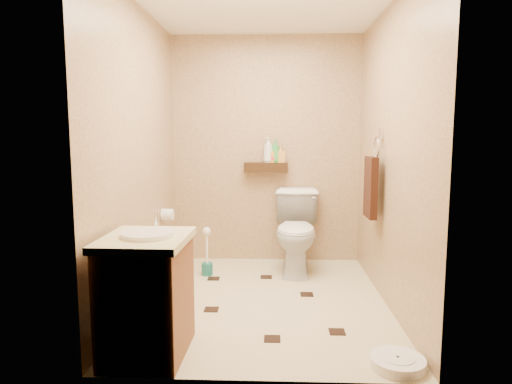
{
  "coord_description": "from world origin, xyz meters",
  "views": [
    {
      "loc": [
        0.08,
        -3.64,
        1.37
      ],
      "look_at": [
        -0.07,
        0.25,
        0.87
      ],
      "focal_mm": 32.0,
      "sensor_mm": 36.0,
      "label": 1
    }
  ],
  "objects": [
    {
      "name": "ground",
      "position": [
        0.0,
        0.0,
        0.0
      ],
      "size": [
        2.5,
        2.5,
        0.0
      ],
      "primitive_type": "plane",
      "color": "beige",
      "rests_on": "ground"
    },
    {
      "name": "wall_back",
      "position": [
        0.0,
        1.25,
        1.2
      ],
      "size": [
        2.0,
        0.04,
        2.4
      ],
      "primitive_type": "cube",
      "color": "tan",
      "rests_on": "ground"
    },
    {
      "name": "wall_front",
      "position": [
        0.0,
        -1.25,
        1.2
      ],
      "size": [
        2.0,
        0.04,
        2.4
      ],
      "primitive_type": "cube",
      "color": "tan",
      "rests_on": "ground"
    },
    {
      "name": "wall_left",
      "position": [
        -1.0,
        0.0,
        1.2
      ],
      "size": [
        0.04,
        2.5,
        2.4
      ],
      "primitive_type": "cube",
      "color": "tan",
      "rests_on": "ground"
    },
    {
      "name": "wall_right",
      "position": [
        1.0,
        0.0,
        1.2
      ],
      "size": [
        0.04,
        2.5,
        2.4
      ],
      "primitive_type": "cube",
      "color": "tan",
      "rests_on": "ground"
    },
    {
      "name": "wall_shelf",
      "position": [
        0.0,
        1.17,
        1.02
      ],
      "size": [
        0.46,
        0.14,
        0.1
      ],
      "primitive_type": "cube",
      "color": "#38230F",
      "rests_on": "wall_back"
    },
    {
      "name": "floor_accents",
      "position": [
        0.02,
        -0.04,
        0.0
      ],
      "size": [
        1.12,
        1.44,
        0.01
      ],
      "color": "black",
      "rests_on": "ground"
    },
    {
      "name": "toilet",
      "position": [
        0.32,
        0.83,
        0.4
      ],
      "size": [
        0.49,
        0.81,
        0.8
      ],
      "primitive_type": "imported",
      "rotation": [
        0.0,
        0.0,
        -0.05
      ],
      "color": "white",
      "rests_on": "ground"
    },
    {
      "name": "vanity",
      "position": [
        -0.7,
        -0.95,
        0.39
      ],
      "size": [
        0.53,
        0.63,
        0.87
      ],
      "rotation": [
        0.0,
        0.0,
        -0.03
      ],
      "color": "brown",
      "rests_on": "ground"
    },
    {
      "name": "bathroom_scale",
      "position": [
        0.82,
        -1.07,
        0.03
      ],
      "size": [
        0.39,
        0.39,
        0.07
      ],
      "rotation": [
        0.0,
        0.0,
        0.23
      ],
      "color": "white",
      "rests_on": "ground"
    },
    {
      "name": "toilet_brush",
      "position": [
        -0.56,
        0.66,
        0.17
      ],
      "size": [
        0.11,
        0.11,
        0.48
      ],
      "color": "#196762",
      "rests_on": "ground"
    },
    {
      "name": "towel_ring",
      "position": [
        0.91,
        0.25,
        0.95
      ],
      "size": [
        0.12,
        0.3,
        0.76
      ],
      "color": "silver",
      "rests_on": "wall_right"
    },
    {
      "name": "toilet_paper",
      "position": [
        -0.94,
        0.65,
        0.6
      ],
      "size": [
        0.12,
        0.11,
        0.12
      ],
      "color": "white",
      "rests_on": "wall_left"
    },
    {
      "name": "bottle_a",
      "position": [
        0.03,
        1.17,
        1.21
      ],
      "size": [
        0.13,
        0.13,
        0.27
      ],
      "primitive_type": "imported",
      "rotation": [
        0.0,
        0.0,
        4.4
      ],
      "color": "silver",
      "rests_on": "wall_shelf"
    },
    {
      "name": "bottle_b",
      "position": [
        0.06,
        1.17,
        1.16
      ],
      "size": [
        0.1,
        0.1,
        0.18
      ],
      "primitive_type": "imported",
      "rotation": [
        0.0,
        0.0,
        6.03
      ],
      "color": "gold",
      "rests_on": "wall_shelf"
    },
    {
      "name": "bottle_c",
      "position": [
        0.07,
        1.17,
        1.13
      ],
      "size": [
        0.13,
        0.13,
        0.13
      ],
      "primitive_type": "imported",
      "rotation": [
        0.0,
        0.0,
        1.93
      ],
      "color": "red",
      "rests_on": "wall_shelf"
    },
    {
      "name": "bottle_d",
      "position": [
        0.1,
        1.17,
        1.19
      ],
      "size": [
        0.13,
        0.13,
        0.24
      ],
      "primitive_type": "imported",
      "rotation": [
        0.0,
        0.0,
        0.98
      ],
      "color": "green",
      "rests_on": "wall_shelf"
    },
    {
      "name": "bottle_e",
      "position": [
        0.15,
        1.17,
        1.16
      ],
      "size": [
        0.11,
        0.11,
        0.18
      ],
      "primitive_type": "imported",
      "rotation": [
        0.0,
        0.0,
        2.13
      ],
      "color": "#F2AB50",
      "rests_on": "wall_shelf"
    }
  ]
}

